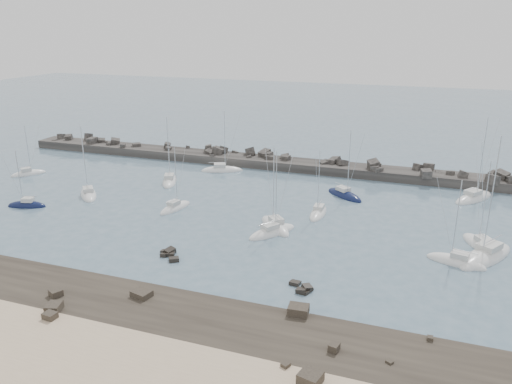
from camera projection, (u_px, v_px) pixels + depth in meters
ground at (224, 237)px, 72.16m from camera, size 400.00×400.00×0.00m
sand_strip at (81, 376)px, 43.60m from camera, size 140.00×14.00×1.00m
rock_shelf at (139, 316)px, 52.62m from camera, size 140.00×12.43×2.02m
rock_cluster_near at (171, 256)px, 66.06m from camera, size 3.73×3.58×1.54m
rock_cluster_far at (303, 289)px, 57.77m from camera, size 3.12×2.89×1.31m
breakwater at (263, 164)px, 108.19m from camera, size 115.00×7.41×5.28m
sailboat_0 at (29, 174)px, 101.82m from camera, size 5.81×6.70×10.93m
sailboat_1 at (170, 181)px, 97.09m from camera, size 5.87×9.01×13.72m
sailboat_2 at (27, 206)px, 84.09m from camera, size 6.86×3.74×10.64m
sailboat_3 at (175, 208)px, 83.04m from camera, size 3.66×7.43×11.39m
sailboat_4 at (222, 170)px, 104.38m from camera, size 9.02×5.80×13.65m
sailboat_5 at (275, 226)px, 75.48m from camera, size 7.49×7.86×13.27m
sailboat_6 at (318, 213)px, 80.72m from camera, size 2.31×7.37×11.67m
sailboat_7 at (272, 233)px, 73.32m from camera, size 6.73×8.52×13.32m
sailboat_8 at (344, 196)px, 89.11m from camera, size 8.10×7.13×13.16m
sailboat_9 at (456, 262)px, 64.18m from camera, size 7.87×4.16×12.07m
sailboat_10 at (481, 246)px, 68.84m from camera, size 6.22×8.52×13.13m
sailboat_11 at (486, 257)px, 65.61m from camera, size 9.02×11.50×17.82m
sailboat_13 at (474, 198)px, 87.60m from camera, size 8.18×9.83×15.54m
sailboat_14 at (89, 195)px, 89.55m from camera, size 7.63×8.08×13.45m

